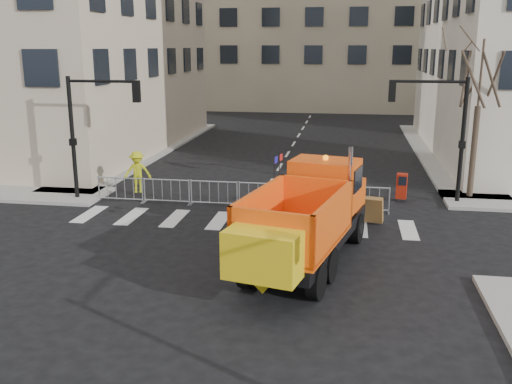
% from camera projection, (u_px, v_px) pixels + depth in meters
% --- Properties ---
extents(ground, '(120.00, 120.00, 0.00)m').
position_uv_depth(ground, '(214.00, 277.00, 16.86)').
color(ground, black).
rests_on(ground, ground).
extents(sidewalk_back, '(64.00, 5.00, 0.15)m').
position_uv_depth(sidewalk_back, '(259.00, 200.00, 24.97)').
color(sidewalk_back, gray).
rests_on(sidewalk_back, ground).
extents(traffic_light_left, '(0.18, 0.18, 5.40)m').
position_uv_depth(traffic_light_left, '(73.00, 140.00, 24.61)').
color(traffic_light_left, black).
rests_on(traffic_light_left, ground).
extents(traffic_light_right, '(0.18, 0.18, 5.40)m').
position_uv_depth(traffic_light_right, '(462.00, 142.00, 23.94)').
color(traffic_light_right, black).
rests_on(traffic_light_right, ground).
extents(crowd_barriers, '(12.60, 0.60, 1.10)m').
position_uv_depth(crowd_barriers, '(238.00, 194.00, 24.11)').
color(crowd_barriers, '#9EA0A5').
rests_on(crowd_barriers, ground).
extents(street_tree, '(3.00, 3.00, 7.50)m').
position_uv_depth(street_tree, '(477.00, 115.00, 24.53)').
color(street_tree, '#382B21').
rests_on(street_tree, ground).
extents(plow_truck, '(4.48, 9.57, 3.59)m').
position_uv_depth(plow_truck, '(307.00, 216.00, 17.37)').
color(plow_truck, black).
rests_on(plow_truck, ground).
extents(cop_a, '(0.79, 0.69, 1.83)m').
position_uv_depth(cop_a, '(325.00, 193.00, 22.81)').
color(cop_a, black).
rests_on(cop_a, ground).
extents(cop_b, '(0.97, 0.86, 1.67)m').
position_uv_depth(cop_b, '(317.00, 196.00, 22.74)').
color(cop_b, black).
rests_on(cop_b, ground).
extents(cop_c, '(0.94, 1.00, 1.66)m').
position_uv_depth(cop_c, '(341.00, 200.00, 22.16)').
color(cop_c, black).
rests_on(cop_c, ground).
extents(worker, '(1.37, 1.02, 1.89)m').
position_uv_depth(worker, '(137.00, 172.00, 25.79)').
color(worker, '#B3B815').
rests_on(worker, sidewalk_back).
extents(newspaper_box, '(0.51, 0.47, 1.10)m').
position_uv_depth(newspaper_box, '(402.00, 186.00, 24.86)').
color(newspaper_box, '#9B1C0B').
rests_on(newspaper_box, sidewalk_back).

